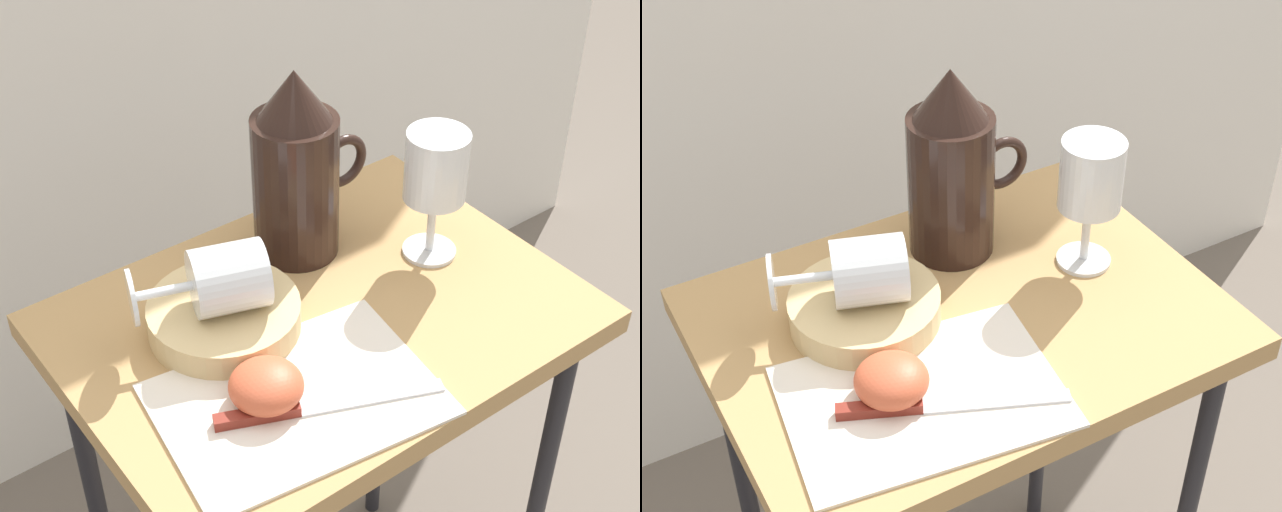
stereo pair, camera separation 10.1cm
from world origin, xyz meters
TOP-DOWN VIEW (x-y plane):
  - table at (0.00, 0.00)m, footprint 0.56×0.41m
  - linen_napkin at (-0.10, -0.09)m, footprint 0.30×0.23m
  - basket_tray at (-0.10, 0.04)m, footprint 0.17×0.17m
  - pitcher at (0.05, 0.11)m, footprint 0.15×0.10m
  - wine_glass_upright at (0.17, 0.01)m, footprint 0.07×0.07m
  - wine_glass_tipped_near at (-0.10, 0.04)m, footprint 0.16×0.11m
  - apple_half_left at (-0.12, -0.08)m, footprint 0.08×0.08m
  - knife at (-0.11, -0.11)m, footprint 0.22×0.10m

SIDE VIEW (x-z plane):
  - table at x=0.00m, z-range 0.27..0.96m
  - linen_napkin at x=-0.10m, z-range 0.69..0.70m
  - knife at x=-0.11m, z-range 0.70..0.71m
  - basket_tray at x=-0.10m, z-range 0.69..0.73m
  - apple_half_left at x=-0.12m, z-range 0.70..0.74m
  - wine_glass_tipped_near at x=-0.10m, z-range 0.73..0.80m
  - pitcher at x=0.05m, z-range 0.67..0.91m
  - wine_glass_upright at x=0.17m, z-range 0.72..0.89m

